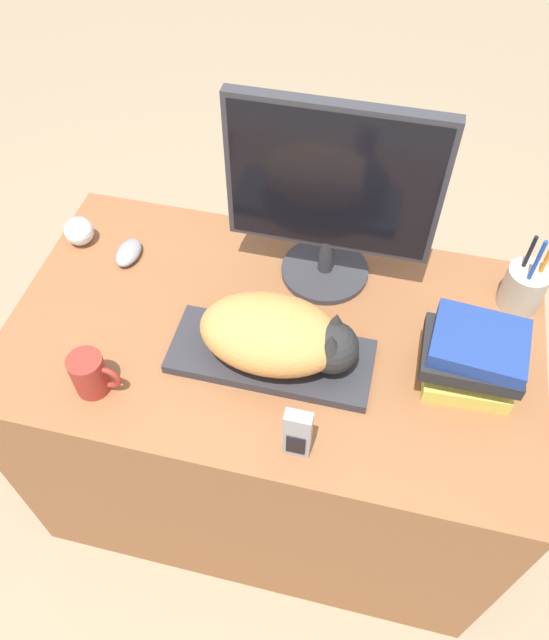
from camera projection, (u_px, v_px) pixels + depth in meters
ground_plane at (245, 585)px, 1.78m from camera, size 12.00×12.00×0.00m
desk at (273, 415)px, 1.70m from camera, size 1.20×0.69×0.75m
keyboard at (271, 356)px, 1.34m from camera, size 0.44×0.17×0.02m
cat at (280, 336)px, 1.28m from camera, size 0.33×0.19×0.14m
monitor at (332, 191)px, 1.31m from camera, size 0.46×0.21×0.46m
computer_mouse at (128, 252)px, 1.53m from camera, size 0.06×0.10×0.03m
coffee_mug at (91, 374)px, 1.27m from camera, size 0.11×0.07×0.10m
pen_cup at (524, 287)px, 1.41m from camera, size 0.10×0.10×0.22m
baseball at (79, 231)px, 1.55m from camera, size 0.07×0.07×0.07m
phone at (297, 434)px, 1.17m from camera, size 0.05×0.03×0.13m
book_stack at (472, 358)px, 1.27m from camera, size 0.20×0.17×0.15m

